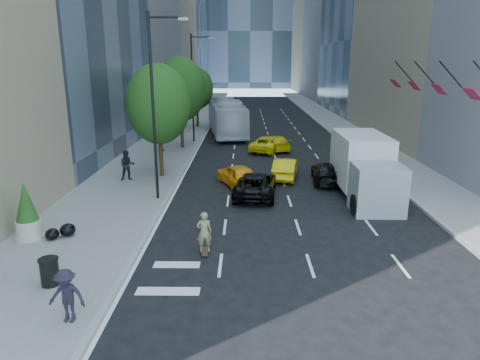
{
  "coord_description": "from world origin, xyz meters",
  "views": [
    {
      "loc": [
        -1.58,
        -19.15,
        7.64
      ],
      "look_at": [
        -1.8,
        2.66,
        1.6
      ],
      "focal_mm": 32.0,
      "sensor_mm": 36.0,
      "label": 1
    }
  ],
  "objects_px": {
    "black_sedan_lincoln": "(255,184)",
    "trash_can": "(50,272)",
    "box_truck": "(364,167)",
    "planter_shrub": "(27,212)",
    "black_sedan_mercedes": "(327,172)",
    "skateboarder": "(204,235)",
    "city_bus": "(227,117)"
  },
  "relations": [
    {
      "from": "black_sedan_lincoln",
      "to": "city_bus",
      "type": "relative_size",
      "value": 0.38
    },
    {
      "from": "black_sedan_mercedes",
      "to": "planter_shrub",
      "type": "bearing_deg",
      "value": 38.64
    },
    {
      "from": "black_sedan_lincoln",
      "to": "trash_can",
      "type": "height_order",
      "value": "black_sedan_lincoln"
    },
    {
      "from": "city_bus",
      "to": "box_truck",
      "type": "bearing_deg",
      "value": -76.06
    },
    {
      "from": "city_bus",
      "to": "box_truck",
      "type": "distance_m",
      "value": 24.12
    },
    {
      "from": "skateboarder",
      "to": "planter_shrub",
      "type": "xyz_separation_m",
      "value": [
        -7.8,
        1.21,
        0.5
      ]
    },
    {
      "from": "black_sedan_mercedes",
      "to": "trash_can",
      "type": "xyz_separation_m",
      "value": [
        -12.12,
        -13.84,
        -0.03
      ]
    },
    {
      "from": "planter_shrub",
      "to": "trash_can",
      "type": "bearing_deg",
      "value": -56.35
    },
    {
      "from": "black_sedan_lincoln",
      "to": "trash_can",
      "type": "xyz_separation_m",
      "value": [
        -7.38,
        -10.84,
        -0.08
      ]
    },
    {
      "from": "box_truck",
      "to": "black_sedan_mercedes",
      "type": "bearing_deg",
      "value": 116.97
    },
    {
      "from": "black_sedan_mercedes",
      "to": "city_bus",
      "type": "relative_size",
      "value": 0.34
    },
    {
      "from": "black_sedan_lincoln",
      "to": "black_sedan_mercedes",
      "type": "bearing_deg",
      "value": -142.24
    },
    {
      "from": "skateboarder",
      "to": "planter_shrub",
      "type": "bearing_deg",
      "value": -16.14
    },
    {
      "from": "skateboarder",
      "to": "black_sedan_mercedes",
      "type": "relative_size",
      "value": 0.38
    },
    {
      "from": "black_sedan_lincoln",
      "to": "planter_shrub",
      "type": "distance_m",
      "value": 12.17
    },
    {
      "from": "planter_shrub",
      "to": "city_bus",
      "type": "bearing_deg",
      "value": 75.55
    },
    {
      "from": "black_sedan_mercedes",
      "to": "skateboarder",
      "type": "bearing_deg",
      "value": 62.67
    },
    {
      "from": "black_sedan_mercedes",
      "to": "box_truck",
      "type": "xyz_separation_m",
      "value": [
        1.54,
        -3.1,
        1.14
      ]
    },
    {
      "from": "skateboarder",
      "to": "black_sedan_lincoln",
      "type": "height_order",
      "value": "skateboarder"
    },
    {
      "from": "box_truck",
      "to": "trash_can",
      "type": "xyz_separation_m",
      "value": [
        -13.66,
        -10.73,
        -1.18
      ]
    },
    {
      "from": "black_sedan_mercedes",
      "to": "city_bus",
      "type": "height_order",
      "value": "city_bus"
    },
    {
      "from": "black_sedan_lincoln",
      "to": "black_sedan_mercedes",
      "type": "relative_size",
      "value": 1.12
    },
    {
      "from": "skateboarder",
      "to": "black_sedan_lincoln",
      "type": "relative_size",
      "value": 0.34
    },
    {
      "from": "black_sedan_mercedes",
      "to": "planter_shrub",
      "type": "distance_m",
      "value": 17.77
    },
    {
      "from": "black_sedan_lincoln",
      "to": "planter_shrub",
      "type": "relative_size",
      "value": 1.99
    },
    {
      "from": "box_truck",
      "to": "black_sedan_lincoln",
      "type": "bearing_deg",
      "value": 179.57
    },
    {
      "from": "trash_can",
      "to": "planter_shrub",
      "type": "height_order",
      "value": "planter_shrub"
    },
    {
      "from": "skateboarder",
      "to": "trash_can",
      "type": "relative_size",
      "value": 1.82
    },
    {
      "from": "skateboarder",
      "to": "box_truck",
      "type": "height_order",
      "value": "box_truck"
    },
    {
      "from": "skateboarder",
      "to": "box_truck",
      "type": "distance_m",
      "value": 11.68
    },
    {
      "from": "box_truck",
      "to": "planter_shrub",
      "type": "bearing_deg",
      "value": -157.26
    },
    {
      "from": "black_sedan_mercedes",
      "to": "trash_can",
      "type": "bearing_deg",
      "value": 53.99
    }
  ]
}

